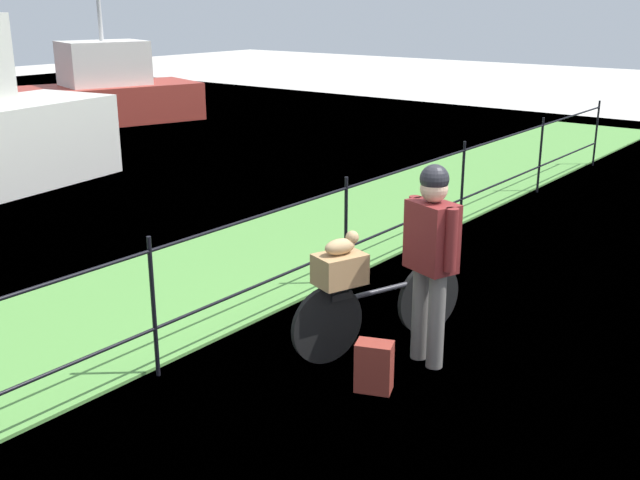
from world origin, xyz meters
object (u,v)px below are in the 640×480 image
object	(u,v)px
bicycle_main	(378,309)
cyclist_person	(431,248)
terrier_dog	(342,245)
moored_boat_far	(106,93)
backpack_on_paving	(374,367)
wooden_crate	(340,269)

from	to	relation	value
bicycle_main	cyclist_person	size ratio (longest dim) A/B	1.00
terrier_dog	moored_boat_far	bearing A→B (deg)	60.48
backpack_on_paving	wooden_crate	bearing A→B (deg)	131.16
terrier_dog	cyclist_person	xyz separation A→B (m)	(0.37, -0.61, -0.00)
bicycle_main	terrier_dog	distance (m)	0.75
cyclist_person	wooden_crate	bearing A→B (deg)	122.65
bicycle_main	moored_boat_far	world-z (taller)	moored_boat_far
moored_boat_far	cyclist_person	bearing A→B (deg)	-117.04
wooden_crate	backpack_on_paving	bearing A→B (deg)	-117.21
bicycle_main	backpack_on_paving	size ratio (longest dim) A/B	4.20
bicycle_main	wooden_crate	bearing A→B (deg)	160.64
wooden_crate	backpack_on_paving	xyz separation A→B (m)	(-0.28, -0.54, -0.60)
backpack_on_paving	bicycle_main	bearing A→B (deg)	99.74
wooden_crate	backpack_on_paving	size ratio (longest dim) A/B	1.00
bicycle_main	terrier_dog	bearing A→B (deg)	160.64
backpack_on_paving	moored_boat_far	xyz separation A→B (m)	(7.21, 12.73, 0.51)
bicycle_main	cyclist_person	bearing A→B (deg)	-88.75
wooden_crate	moored_boat_far	distance (m)	14.02
wooden_crate	cyclist_person	distance (m)	0.76
backpack_on_paving	moored_boat_far	distance (m)	14.64
terrier_dog	moored_boat_far	distance (m)	14.02
cyclist_person	moored_boat_far	distance (m)	14.38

